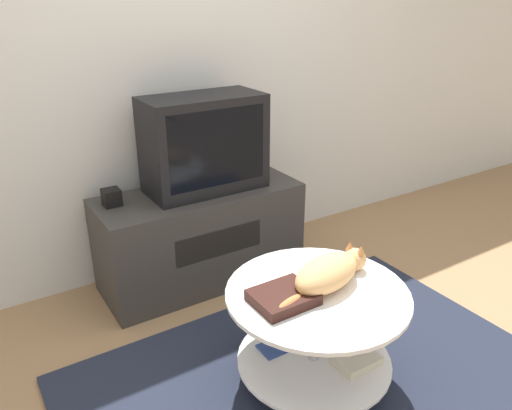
% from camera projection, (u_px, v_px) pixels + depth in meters
% --- Properties ---
extents(ground_plane, '(12.00, 12.00, 0.00)m').
position_uv_depth(ground_plane, '(319.00, 388.00, 2.11)').
color(ground_plane, '#93704C').
extents(wall_back, '(8.00, 0.05, 2.60)m').
position_uv_depth(wall_back, '(168.00, 41.00, 2.66)').
color(wall_back, silver).
rests_on(wall_back, ground_plane).
extents(rug, '(2.00, 1.37, 0.02)m').
position_uv_depth(rug, '(319.00, 386.00, 2.11)').
color(rug, '#1E2333').
rests_on(rug, ground_plane).
extents(tv_stand, '(1.12, 0.45, 0.54)m').
position_uv_depth(tv_stand, '(201.00, 236.00, 2.82)').
color(tv_stand, '#33302D').
rests_on(tv_stand, ground_plane).
extents(tv, '(0.63, 0.32, 0.51)m').
position_uv_depth(tv, '(204.00, 144.00, 2.65)').
color(tv, black).
rests_on(tv, tv_stand).
extents(speaker, '(0.09, 0.09, 0.09)m').
position_uv_depth(speaker, '(112.00, 197.00, 2.52)').
color(speaker, black).
rests_on(speaker, tv_stand).
extents(coffee_table, '(0.73, 0.73, 0.44)m').
position_uv_depth(coffee_table, '(317.00, 326.00, 2.01)').
color(coffee_table, '#B2B2B7').
rests_on(coffee_table, rug).
extents(dvd_box, '(0.23, 0.19, 0.04)m').
position_uv_depth(dvd_box, '(283.00, 297.00, 1.88)').
color(dvd_box, black).
rests_on(dvd_box, coffee_table).
extents(cat, '(0.53, 0.24, 0.13)m').
position_uv_depth(cat, '(329.00, 272.00, 1.96)').
color(cat, tan).
rests_on(cat, coffee_table).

